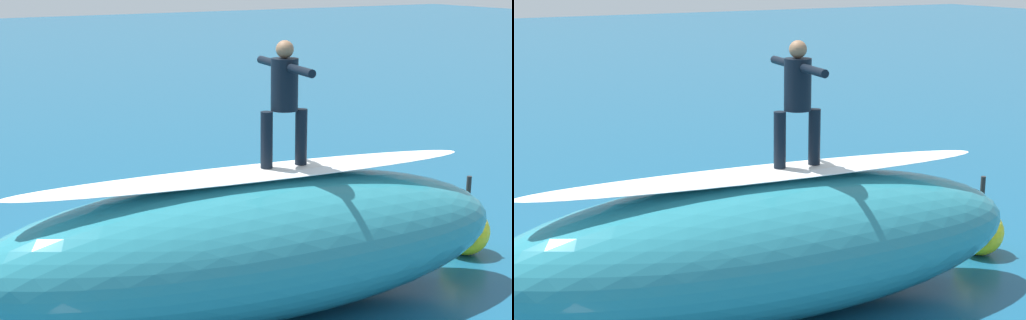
{
  "view_description": "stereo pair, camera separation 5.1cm",
  "coord_description": "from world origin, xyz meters",
  "views": [
    {
      "loc": [
        5.52,
        11.37,
        4.69
      ],
      "look_at": [
        -0.92,
        0.22,
        1.46
      ],
      "focal_mm": 55.25,
      "sensor_mm": 36.0,
      "label": 1
    },
    {
      "loc": [
        5.47,
        11.39,
        4.69
      ],
      "look_at": [
        -0.92,
        0.22,
        1.46
      ],
      "focal_mm": 55.25,
      "sensor_mm": 36.0,
      "label": 2
    }
  ],
  "objects": [
    {
      "name": "surfboard_paddling",
      "position": [
        -1.95,
        -2.3,
        0.03
      ],
      "size": [
        2.33,
        1.93,
        0.07
      ],
      "primitive_type": "ellipsoid",
      "rotation": [
        0.0,
        0.0,
        2.51
      ],
      "color": "yellow",
      "rests_on": "ground_plane"
    },
    {
      "name": "ground_plane",
      "position": [
        0.0,
        0.0,
        0.0
      ],
      "size": [
        120.0,
        120.0,
        0.0
      ],
      "primitive_type": "plane",
      "color": "#145175"
    },
    {
      "name": "foam_patch_mid",
      "position": [
        -3.25,
        -1.01,
        0.08
      ],
      "size": [
        0.59,
        0.57,
        0.17
      ],
      "primitive_type": "ellipsoid",
      "rotation": [
        0.0,
        0.0,
        0.07
      ],
      "color": "white",
      "rests_on": "ground_plane"
    },
    {
      "name": "surfer_riding",
      "position": [
        0.11,
        2.74,
        3.03
      ],
      "size": [
        0.66,
        1.58,
        1.67
      ],
      "rotation": [
        0.0,
        0.0,
        -0.12
      ],
      "color": "black",
      "rests_on": "surfboard_riding"
    },
    {
      "name": "surfboard_riding",
      "position": [
        0.11,
        2.74,
        2.01
      ],
      "size": [
        2.06,
        0.74,
        0.09
      ],
      "primitive_type": "ellipsoid",
      "rotation": [
        0.0,
        0.0,
        -0.12
      ],
      "color": "silver",
      "rests_on": "wave_crest"
    },
    {
      "name": "buoy_marker",
      "position": [
        -3.64,
        2.44,
        0.4
      ],
      "size": [
        0.79,
        0.79,
        1.33
      ],
      "color": "yellow",
      "rests_on": "ground_plane"
    },
    {
      "name": "wave_foam_lip",
      "position": [
        0.56,
        2.69,
        2.0
      ],
      "size": [
        6.5,
        1.61,
        0.08
      ],
      "primitive_type": "ellipsoid",
      "rotation": [
        0.0,
        0.0,
        -0.12
      ],
      "color": "white",
      "rests_on": "wave_crest"
    },
    {
      "name": "surfer_paddling",
      "position": [
        -1.85,
        -2.37,
        0.19
      ],
      "size": [
        1.43,
        1.13,
        0.3
      ],
      "rotation": [
        0.0,
        0.0,
        2.51
      ],
      "color": "black",
      "rests_on": "surfboard_paddling"
    },
    {
      "name": "foam_patch_near",
      "position": [
        -3.98,
        -2.85,
        0.06
      ],
      "size": [
        1.22,
        1.27,
        0.13
      ],
      "primitive_type": "ellipsoid",
      "rotation": [
        0.0,
        0.0,
        1.92
      ],
      "color": "white",
      "rests_on": "ground_plane"
    },
    {
      "name": "wave_crest",
      "position": [
        0.56,
        2.69,
        0.98
      ],
      "size": [
        7.82,
        3.29,
        1.96
      ],
      "primitive_type": "ellipsoid",
      "rotation": [
        0.0,
        0.0,
        -0.12
      ],
      "color": "teal",
      "rests_on": "ground_plane"
    }
  ]
}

